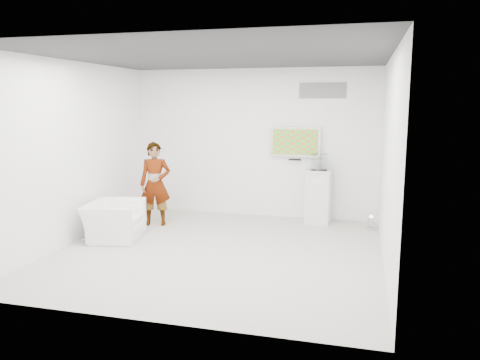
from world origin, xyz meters
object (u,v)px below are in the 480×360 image
Objects in this scene: armchair at (114,221)px; floor_uplight at (371,223)px; person at (155,184)px; tv at (295,142)px; pedestal at (318,196)px.

armchair is 4.64m from floor_uplight.
person is 6.23× the size of floor_uplight.
person is at bearing -170.24° from floor_uplight.
person is 4.11m from floor_uplight.
floor_uplight is at bearing -77.30° from armchair.
tv reaches higher than armchair.
pedestal reaches higher than armchair.
tv is at bearing -60.38° from armchair.
armchair is 0.95× the size of pedestal.
pedestal is at bearing 165.88° from floor_uplight.
armchair is at bearing -148.88° from pedestal.
person is at bearing -154.17° from tv.
tv is 3.92× the size of floor_uplight.
pedestal reaches higher than floor_uplight.
person reaches higher than floor_uplight.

